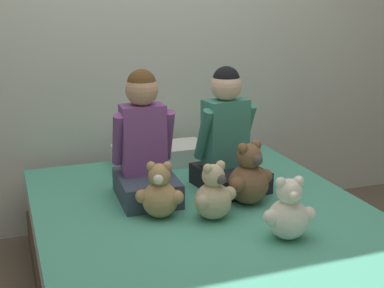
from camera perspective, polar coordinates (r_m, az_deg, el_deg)
The scene contains 9 objects.
wall_behind_bed at distance 3.38m, azimuth -5.14°, elevation 12.11°, with size 8.00×0.06×2.50m.
bed at distance 2.68m, azimuth 1.44°, elevation -11.77°, with size 1.59×1.85×0.47m.
child_on_left at distance 2.67m, azimuth -5.11°, elevation -0.37°, with size 0.31×0.40×0.65m.
child_on_right at distance 2.81m, azimuth 3.78°, elevation 0.50°, with size 0.35×0.40×0.64m.
teddy_bear_held_by_left_child at distance 2.47m, azimuth -3.45°, elevation -5.35°, with size 0.21×0.17×0.27m.
teddy_bear_held_by_right_child at distance 2.63m, azimuth 6.09°, elevation -3.60°, with size 0.25×0.20×0.32m.
teddy_bear_between_children at distance 2.45m, azimuth 2.39°, elevation -5.46°, with size 0.22×0.17×0.27m.
teddy_bear_at_foot_of_bed at distance 2.30m, azimuth 10.24°, elevation -7.23°, with size 0.23×0.17×0.28m.
pillow_at_headboard at distance 3.23m, azimuth -3.45°, elevation -1.18°, with size 0.55×0.27×0.11m.
Camera 1 is at (-0.87, -2.20, 1.49)m, focal length 50.00 mm.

